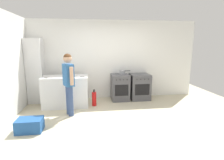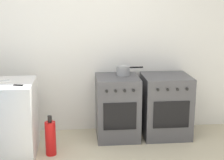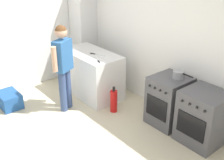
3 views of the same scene
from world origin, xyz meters
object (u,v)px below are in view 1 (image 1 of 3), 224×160
Objects in this scene: knife_carving at (79,77)px; fire_extinguisher at (94,99)px; larder_cabinet at (36,71)px; recycling_crate_lower at (30,125)px; oven_right at (140,87)px; pot at (122,72)px; knife_bread at (71,76)px; knife_chef at (49,78)px; person at (69,79)px; oven_left at (120,87)px.

knife_carving is 0.64× the size of fire_extinguisher.
larder_cabinet is at bearing 161.95° from fire_extinguisher.
knife_carving reaches higher than recycling_crate_lower.
larder_cabinet is (-1.78, 0.58, 0.78)m from fire_extinguisher.
recycling_crate_lower is at bearing -147.10° from oven_right.
pot is 1.67m from knife_bread.
knife_carving and knife_chef have the same top height.
fire_extinguisher is (0.42, 0.04, -0.69)m from knife_carving.
pot reaches higher than oven_right.
recycling_crate_lower is (-0.98, -1.38, -0.76)m from knife_carving.
fire_extinguisher is (-1.54, -0.48, -0.21)m from oven_right.
person reaches higher than pot.
knife_carving is (-1.29, -0.52, 0.48)m from oven_left.
pot reaches higher than recycling_crate_lower.
person is (0.59, -0.46, 0.04)m from knife_chef.
oven_right is 2.64× the size of knife_carving.
pot is 1.99m from person.
pot is at bearing 40.47° from oven_left.
larder_cabinet reaches higher than knife_bread.
knife_chef is (-2.20, -0.71, -0.01)m from pot.
knife_carving is 0.81m from fire_extinguisher.
pot is (-0.58, 0.07, 0.49)m from oven_right.
pot is 2.31m from knife_chef.
pot is at bearing 172.72° from oven_right.
larder_cabinet reaches higher than fire_extinguisher.
knife_carving is at bearing 68.37° from person.
oven_left is at bearing 39.94° from recycling_crate_lower.
person is 3.07× the size of recycling_crate_lower.
oven_left is at bearing -139.53° from pot.
person is at bearing -111.63° from knife_carving.
oven_left is 1.63× the size of recycling_crate_lower.
oven_left is at bearing 12.85° from knife_bread.
knife_chef is at bearing 141.91° from person.
oven_left is 0.53× the size of person.
knife_bread is at bearing 168.80° from fire_extinguisher.
oven_right reaches higher than recycling_crate_lower.
oven_right is at bearing -7.28° from pot.
pot is at bearing 39.96° from recycling_crate_lower.
knife_chef is 0.92m from larder_cabinet.
pot reaches higher than knife_bread.
recycling_crate_lower is at bearing -134.55° from fire_extinguisher.
knife_carving is 0.62× the size of recycling_crate_lower.
pot reaches higher than oven_left.
fire_extinguisher is 2.03m from larder_cabinet.
knife_bread is 1.15× the size of knife_chef.
fire_extinguisher is (-0.87, -0.48, -0.21)m from oven_left.
recycling_crate_lower is (-2.94, -1.90, -0.29)m from oven_right.
recycling_crate_lower is 0.26× the size of larder_cabinet.
pot is 0.69× the size of recycling_crate_lower.
recycling_crate_lower is (-1.40, -1.43, -0.08)m from fire_extinguisher.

